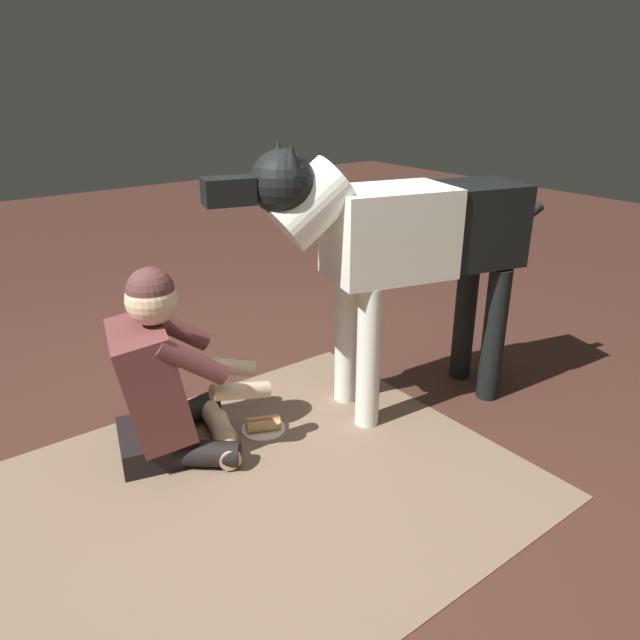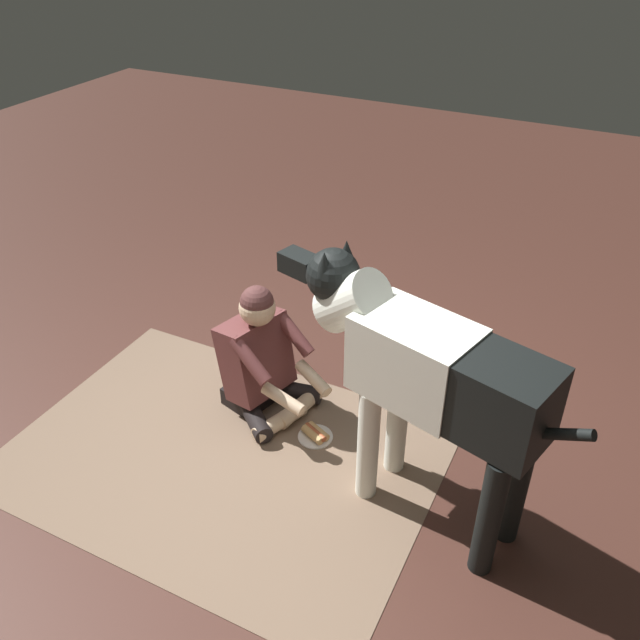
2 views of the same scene
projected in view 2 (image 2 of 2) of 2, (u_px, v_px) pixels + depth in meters
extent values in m
plane|color=#45261E|center=(284.00, 447.00, 3.83)|extent=(13.61, 13.61, 0.00)
cube|color=#79604C|center=(223.00, 455.00, 3.77)|extent=(2.35, 1.68, 0.01)
cube|color=black|center=(254.00, 391.00, 4.14)|extent=(0.32, 0.39, 0.12)
cylinder|color=black|center=(290.00, 390.00, 4.15)|extent=(0.41, 0.17, 0.11)
cylinder|color=beige|center=(300.00, 407.00, 4.02)|extent=(0.16, 0.37, 0.09)
cylinder|color=black|center=(253.00, 415.00, 3.95)|extent=(0.38, 0.34, 0.11)
cylinder|color=beige|center=(280.00, 421.00, 3.92)|extent=(0.21, 0.37, 0.09)
cube|color=brown|center=(256.00, 355.00, 3.95)|extent=(0.39, 0.46, 0.51)
cylinder|color=brown|center=(294.00, 334.00, 3.90)|extent=(0.30, 0.16, 0.24)
cylinder|color=beige|center=(313.00, 378.00, 3.87)|extent=(0.28, 0.18, 0.12)
cylinder|color=brown|center=(250.00, 360.00, 3.69)|extent=(0.30, 0.16, 0.24)
cylinder|color=beige|center=(283.00, 399.00, 3.72)|extent=(0.28, 0.10, 0.12)
sphere|color=beige|center=(257.00, 308.00, 3.74)|extent=(0.21, 0.21, 0.21)
sphere|color=#542F2D|center=(257.00, 302.00, 3.72)|extent=(0.19, 0.19, 0.19)
cylinder|color=silver|center=(368.00, 444.00, 3.36)|extent=(0.11, 0.11, 0.69)
cylinder|color=silver|center=(397.00, 420.00, 3.51)|extent=(0.11, 0.11, 0.69)
cylinder|color=black|center=(489.00, 518.00, 2.97)|extent=(0.11, 0.11, 0.69)
cylinder|color=black|center=(516.00, 486.00, 3.13)|extent=(0.11, 0.11, 0.69)
cube|color=silver|center=(414.00, 359.00, 3.05)|extent=(0.62, 0.49, 0.40)
cube|color=black|center=(496.00, 399.00, 2.82)|extent=(0.55, 0.45, 0.38)
cylinder|color=silver|center=(352.00, 301.00, 3.17)|extent=(0.45, 0.35, 0.39)
sphere|color=black|center=(333.00, 275.00, 3.19)|extent=(0.27, 0.27, 0.27)
cube|color=black|center=(300.00, 264.00, 3.32)|extent=(0.22, 0.17, 0.11)
cone|color=black|center=(324.00, 264.00, 3.08)|extent=(0.11, 0.11, 0.12)
cone|color=black|center=(346.00, 252.00, 3.18)|extent=(0.11, 0.11, 0.12)
cylinder|color=black|center=(550.00, 434.00, 2.70)|extent=(0.35, 0.14, 0.23)
cylinder|color=white|center=(315.00, 437.00, 3.89)|extent=(0.20, 0.20, 0.01)
cylinder|color=tan|center=(318.00, 431.00, 3.88)|extent=(0.16, 0.11, 0.05)
cylinder|color=tan|center=(312.00, 435.00, 3.86)|extent=(0.16, 0.11, 0.05)
cylinder|color=#AC4E2C|center=(315.00, 432.00, 3.86)|extent=(0.16, 0.10, 0.04)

